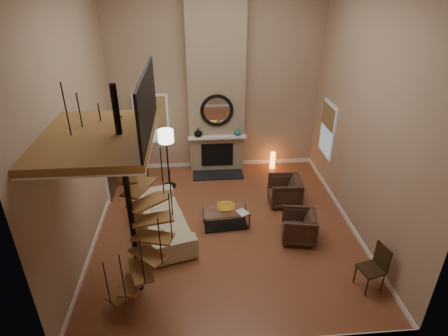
{
  "coord_description": "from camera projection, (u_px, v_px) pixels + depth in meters",
  "views": [
    {
      "loc": [
        -0.63,
        -7.25,
        5.47
      ],
      "look_at": [
        0.0,
        0.4,
        1.4
      ],
      "focal_mm": 30.06,
      "sensor_mm": 36.0,
      "label": 1
    }
  ],
  "objects": [
    {
      "name": "ground",
      "position": [
        225.0,
        227.0,
        9.0
      ],
      "size": [
        6.0,
        6.5,
        0.01
      ],
      "primitive_type": "cube",
      "color": "#9C5632",
      "rests_on": "ground"
    },
    {
      "name": "back_wall",
      "position": [
        216.0,
        79.0,
        10.57
      ],
      "size": [
        6.0,
        0.02,
        5.5
      ],
      "primitive_type": "cube",
      "color": "tan",
      "rests_on": "ground"
    },
    {
      "name": "front_wall",
      "position": [
        247.0,
        208.0,
        4.84
      ],
      "size": [
        6.0,
        0.02,
        5.5
      ],
      "primitive_type": "cube",
      "color": "tan",
      "rests_on": "ground"
    },
    {
      "name": "left_wall",
      "position": [
        76.0,
        124.0,
        7.49
      ],
      "size": [
        0.02,
        6.5,
        5.5
      ],
      "primitive_type": "cube",
      "color": "tan",
      "rests_on": "ground"
    },
    {
      "name": "right_wall",
      "position": [
        367.0,
        115.0,
        7.92
      ],
      "size": [
        0.02,
        6.5,
        5.5
      ],
      "primitive_type": "cube",
      "color": "tan",
      "rests_on": "ground"
    },
    {
      "name": "baseboard_back",
      "position": [
        217.0,
        163.0,
        11.82
      ],
      "size": [
        6.0,
        0.02,
        0.12
      ],
      "primitive_type": "cube",
      "color": "white",
      "rests_on": "ground"
    },
    {
      "name": "baseboard_left",
      "position": [
        98.0,
        232.0,
        8.75
      ],
      "size": [
        0.02,
        6.5,
        0.12
      ],
      "primitive_type": "cube",
      "color": "white",
      "rests_on": "ground"
    },
    {
      "name": "baseboard_right",
      "position": [
        347.0,
        219.0,
        9.18
      ],
      "size": [
        0.02,
        6.5,
        0.12
      ],
      "primitive_type": "cube",
      "color": "white",
      "rests_on": "ground"
    },
    {
      "name": "chimney_breast",
      "position": [
        216.0,
        80.0,
        10.4
      ],
      "size": [
        1.6,
        0.38,
        5.5
      ],
      "primitive_type": "cube",
      "color": "#927C5F",
      "rests_on": "ground"
    },
    {
      "name": "hearth",
      "position": [
        218.0,
        175.0,
        11.25
      ],
      "size": [
        1.5,
        0.6,
        0.04
      ],
      "primitive_type": "cube",
      "color": "black",
      "rests_on": "ground"
    },
    {
      "name": "firebox",
      "position": [
        217.0,
        155.0,
        11.25
      ],
      "size": [
        0.95,
        0.02,
        0.72
      ],
      "primitive_type": "cube",
      "color": "black",
      "rests_on": "chimney_breast"
    },
    {
      "name": "mantel",
      "position": [
        217.0,
        137.0,
        10.9
      ],
      "size": [
        1.7,
        0.18,
        0.06
      ],
      "primitive_type": "cube",
      "color": "white",
      "rests_on": "chimney_breast"
    },
    {
      "name": "mirror_frame",
      "position": [
        217.0,
        111.0,
        10.58
      ],
      "size": [
        0.94,
        0.1,
        0.94
      ],
      "primitive_type": "torus",
      "rotation": [
        1.57,
        0.0,
        0.0
      ],
      "color": "black",
      "rests_on": "chimney_breast"
    },
    {
      "name": "mirror_disc",
      "position": [
        217.0,
        110.0,
        10.59
      ],
      "size": [
        0.8,
        0.01,
        0.8
      ],
      "primitive_type": "cylinder",
      "rotation": [
        1.57,
        0.0,
        0.0
      ],
      "color": "white",
      "rests_on": "chimney_breast"
    },
    {
      "name": "vase_left",
      "position": [
        198.0,
        133.0,
        10.82
      ],
      "size": [
        0.24,
        0.24,
        0.25
      ],
      "primitive_type": "imported",
      "color": "black",
      "rests_on": "mantel"
    },
    {
      "name": "vase_right",
      "position": [
        238.0,
        132.0,
        10.92
      ],
      "size": [
        0.2,
        0.2,
        0.21
      ],
      "primitive_type": "imported",
      "color": "#1B595F",
      "rests_on": "mantel"
    },
    {
      "name": "window_back",
      "position": [
        151.0,
        119.0,
        10.93
      ],
      "size": [
        1.02,
        0.06,
        1.52
      ],
      "color": "white",
      "rests_on": "back_wall"
    },
    {
      "name": "window_right",
      "position": [
        328.0,
        129.0,
        10.21
      ],
      "size": [
        0.06,
        1.02,
        1.52
      ],
      "color": "white",
      "rests_on": "right_wall"
    },
    {
      "name": "entry_door",
      "position": [
        108.0,
        159.0,
        9.87
      ],
      "size": [
        0.1,
        1.05,
        2.16
      ],
      "color": "white",
      "rests_on": "ground"
    },
    {
      "name": "loft",
      "position": [
        103.0,
        134.0,
        5.74
      ],
      "size": [
        1.7,
        2.2,
        1.09
      ],
      "color": "olive",
      "rests_on": "left_wall"
    },
    {
      "name": "spiral_stair",
      "position": [
        132.0,
        212.0,
        6.45
      ],
      "size": [
        1.47,
        1.47,
        4.06
      ],
      "color": "black",
      "rests_on": "ground"
    },
    {
      "name": "hutch",
      "position": [
        121.0,
        147.0,
        10.79
      ],
      "size": [
        0.37,
        0.79,
        1.77
      ],
      "primitive_type": "cube",
      "color": "#301F10",
      "rests_on": "ground"
    },
    {
      "name": "sofa",
      "position": [
        163.0,
        217.0,
        8.69
      ],
      "size": [
        1.58,
        2.62,
        0.72
      ],
      "primitive_type": "imported",
      "rotation": [
        0.0,
        0.0,
        1.84
      ],
      "color": "tan",
      "rests_on": "ground"
    },
    {
      "name": "armchair_near",
      "position": [
        288.0,
        191.0,
        9.78
      ],
      "size": [
        0.87,
        0.85,
        0.75
      ],
      "primitive_type": "imported",
      "rotation": [
        0.0,
        0.0,
        -1.63
      ],
      "color": "#42291E",
      "rests_on": "ground"
    },
    {
      "name": "armchair_far",
      "position": [
        302.0,
        227.0,
        8.43
      ],
      "size": [
        0.9,
        0.88,
        0.7
      ],
      "primitive_type": "imported",
      "rotation": [
        0.0,
        0.0,
        -1.77
      ],
      "color": "#42291E",
      "rests_on": "ground"
    },
    {
      "name": "coffee_table",
      "position": [
        226.0,
        216.0,
        8.91
      ],
      "size": [
        1.15,
        0.64,
        0.43
      ],
      "color": "silver",
      "rests_on": "ground"
    },
    {
      "name": "bowl",
      "position": [
        226.0,
        208.0,
        8.85
      ],
      "size": [
        0.43,
        0.43,
        0.11
      ],
      "primitive_type": "imported",
      "color": "gold",
      "rests_on": "coffee_table"
    },
    {
      "name": "book",
      "position": [
        242.0,
        213.0,
        8.72
      ],
      "size": [
        0.33,
        0.36,
        0.03
      ],
      "primitive_type": "imported",
      "rotation": [
        0.0,
        0.0,
        0.47
      ],
      "color": "gray",
      "rests_on": "coffee_table"
    },
    {
      "name": "floor_lamp",
      "position": [
        166.0,
        141.0,
        10.04
      ],
      "size": [
        0.42,
        0.42,
        1.73
      ],
      "color": "black",
      "rests_on": "ground"
    },
    {
      "name": "accent_lamp",
      "position": [
        273.0,
        161.0,
        11.58
      ],
      "size": [
        0.15,
        0.15,
        0.55
      ],
      "primitive_type": "cylinder",
      "color": "orange",
      "rests_on": "ground"
    },
    {
      "name": "side_chair",
      "position": [
        375.0,
        265.0,
        7.09
      ],
      "size": [
        0.51,
        0.5,
        0.93
      ],
      "color": "#301F10",
      "rests_on": "ground"
    }
  ]
}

